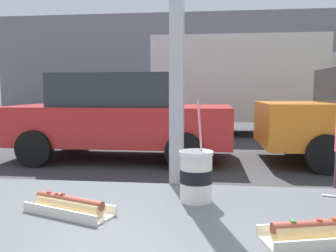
# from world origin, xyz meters

# --- Properties ---
(ground_plane) EXTENTS (60.00, 60.00, 0.00)m
(ground_plane) POSITION_xyz_m (0.00, 8.00, 0.00)
(ground_plane) COLOR #38383A
(sidewalk_strip) EXTENTS (16.00, 2.80, 0.11)m
(sidewalk_strip) POSITION_xyz_m (0.00, 1.60, 0.06)
(sidewalk_strip) COLOR #B2ADA3
(sidewalk_strip) RESTS_ON ground
(building_facade_far) EXTENTS (28.00, 1.20, 6.29)m
(building_facade_far) POSITION_xyz_m (0.00, 21.84, 3.15)
(building_facade_far) COLOR gray
(building_facade_far) RESTS_ON ground
(soda_cup_right) EXTENTS (0.11, 0.11, 0.32)m
(soda_cup_right) POSITION_xyz_m (0.08, -0.15, 1.05)
(soda_cup_right) COLOR silver
(soda_cup_right) RESTS_ON window_counter
(hotdog_tray_near) EXTENTS (0.28, 0.18, 0.05)m
(hotdog_tray_near) POSITION_xyz_m (-0.27, -0.31, 0.99)
(hotdog_tray_near) COLOR silver
(hotdog_tray_near) RESTS_ON window_counter
(hotdog_tray_far) EXTENTS (0.29, 0.17, 0.05)m
(hotdog_tray_far) POSITION_xyz_m (0.38, -0.42, 0.99)
(hotdog_tray_far) COLOR beige
(hotdog_tray_far) RESTS_ON window_counter
(parked_car_red) EXTENTS (4.20, 2.04, 1.63)m
(parked_car_red) POSITION_xyz_m (-1.58, 5.34, 0.84)
(parked_car_red) COLOR red
(parked_car_red) RESTS_ON ground
(box_truck) EXTENTS (6.64, 2.44, 2.88)m
(box_truck) POSITION_xyz_m (1.70, 9.65, 1.58)
(box_truck) COLOR silver
(box_truck) RESTS_ON ground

